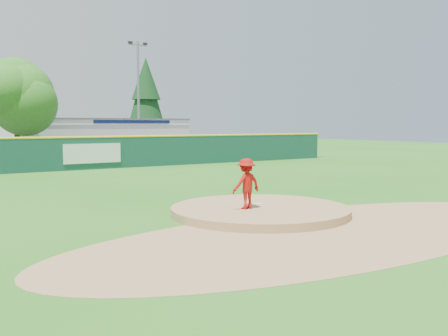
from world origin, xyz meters
TOP-DOWN VIEW (x-y plane):
  - ground at (0.00, 0.00)m, footprint 120.00×120.00m
  - pitchers_mound at (0.00, 0.00)m, footprint 5.50×5.50m
  - pitching_rubber at (0.00, 0.30)m, footprint 0.60×0.15m
  - infield_dirt_arc at (0.00, -3.00)m, footprint 15.40×15.40m
  - parking_lot at (0.00, 27.00)m, footprint 44.00×16.00m
  - pitcher at (-0.58, -0.07)m, footprint 1.02×0.63m
  - van at (6.08, 21.82)m, footprint 4.76×2.24m
  - pool_building_grp at (6.00, 31.99)m, footprint 15.20×8.20m
  - fence_banners at (-3.52, 17.92)m, footprint 12.51×0.04m
  - outfield_fence at (0.00, 18.00)m, footprint 40.00×0.14m
  - deciduous_tree at (-2.00, 25.00)m, footprint 5.60×5.60m
  - conifer_tree at (13.00, 36.00)m, footprint 4.40×4.40m
  - light_pole_right at (9.00, 29.00)m, footprint 1.75×0.25m

SIDE VIEW (x-z plane):
  - ground at x=0.00m, z-range 0.00..0.00m
  - pitchers_mound at x=0.00m, z-range -0.25..0.25m
  - infield_dirt_arc at x=0.00m, z-range 0.00..0.01m
  - parking_lot at x=0.00m, z-range 0.00..0.02m
  - pitching_rubber at x=0.00m, z-range 0.25..0.29m
  - van at x=6.08m, z-range 0.02..1.34m
  - fence_banners at x=-3.52m, z-range 0.40..1.60m
  - pitcher at x=-0.58m, z-range 0.25..1.77m
  - outfield_fence at x=0.00m, z-range 0.05..2.12m
  - pool_building_grp at x=6.00m, z-range 0.01..3.32m
  - deciduous_tree at x=-2.00m, z-range 0.87..8.23m
  - conifer_tree at x=13.00m, z-range 0.79..10.29m
  - light_pole_right at x=9.00m, z-range 0.54..10.54m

